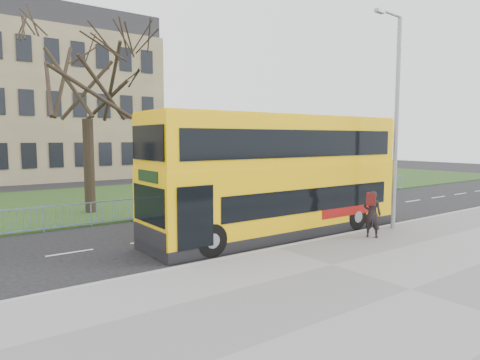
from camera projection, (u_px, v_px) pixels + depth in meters
name	position (u px, v px, depth m)	size (l,w,h in m)	color
ground	(250.00, 242.00, 16.38)	(120.00, 120.00, 0.00)	black
pavement	(411.00, 291.00, 10.95)	(80.00, 10.50, 0.12)	slate
kerb	(277.00, 249.00, 15.13)	(80.00, 0.20, 0.14)	gray
grass_verge	(117.00, 199.00, 27.87)	(80.00, 15.40, 0.08)	#1C3914
guard_railing	(171.00, 206.00, 21.63)	(40.00, 0.12, 1.10)	#6A86BD
bare_tree	(87.00, 101.00, 22.08)	(8.17, 8.17, 11.67)	black
yellow_bus	(280.00, 172.00, 17.50)	(11.52, 2.81, 4.83)	yellow
pedestrian	(372.00, 214.00, 16.60)	(0.67, 0.44, 1.83)	black
street_lamp	(395.00, 114.00, 17.86)	(1.88, 0.34, 8.87)	gray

